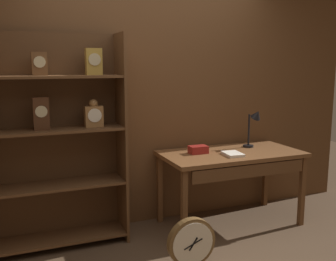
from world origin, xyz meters
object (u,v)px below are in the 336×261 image
(toolbox_small, at_px, (198,150))
(round_clock_large, at_px, (191,244))
(open_repair_manual, at_px, (233,154))
(bookshelf, at_px, (41,141))
(workbench, at_px, (232,160))
(desk_lamp, at_px, (254,122))

(toolbox_small, bearing_deg, round_clock_large, -119.33)
(open_repair_manual, height_order, round_clock_large, open_repair_manual)
(bookshelf, xyz_separation_m, workbench, (1.81, -0.20, -0.29))
(desk_lamp, xyz_separation_m, open_repair_manual, (-0.40, -0.23, -0.26))
(workbench, distance_m, round_clock_large, 1.12)
(bookshelf, height_order, round_clock_large, bookshelf)
(workbench, xyz_separation_m, desk_lamp, (0.34, 0.13, 0.35))
(bookshelf, bearing_deg, round_clock_large, -40.15)
(open_repair_manual, relative_size, round_clock_large, 0.50)
(workbench, distance_m, toolbox_small, 0.37)
(open_repair_manual, xyz_separation_m, round_clock_large, (-0.71, -0.57, -0.55))
(bookshelf, bearing_deg, workbench, -6.41)
(desk_lamp, relative_size, round_clock_large, 0.95)
(desk_lamp, height_order, toolbox_small, desk_lamp)
(workbench, distance_m, open_repair_manual, 0.15)
(toolbox_small, bearing_deg, bookshelf, 175.92)
(desk_lamp, distance_m, toolbox_small, 0.72)
(round_clock_large, bearing_deg, workbench, 41.15)
(bookshelf, bearing_deg, desk_lamp, -1.89)
(bookshelf, distance_m, desk_lamp, 2.15)
(open_repair_manual, bearing_deg, desk_lamp, 35.30)
(round_clock_large, bearing_deg, open_repair_manual, 38.90)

